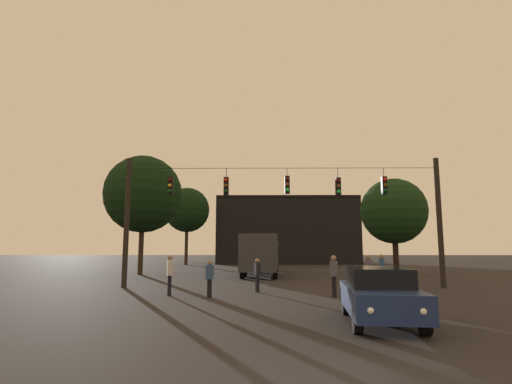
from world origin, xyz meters
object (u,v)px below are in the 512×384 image
pedestrian_crossing_left (334,273)px  tree_behind_building (187,210)px  car_near_right (379,294)px  pedestrian_trailing (210,277)px  pedestrian_near_bus (382,269)px  tree_left_silhouette (143,194)px  pedestrian_crossing_center (170,272)px  city_bus (262,250)px  pedestrian_crossing_right (257,273)px  pedestrian_far_side (369,270)px  tree_right_far (394,211)px

pedestrian_crossing_left → tree_behind_building: (-12.26, 32.11, 5.71)m
car_near_right → pedestrian_crossing_left: 5.95m
pedestrian_crossing_left → pedestrian_trailing: 5.29m
pedestrian_near_bus → tree_left_silhouette: (-15.79, 10.33, 5.35)m
pedestrian_crossing_center → tree_behind_building: tree_behind_building is taller
city_bus → pedestrian_trailing: size_ratio=7.17×
pedestrian_crossing_left → tree_behind_building: 34.84m
pedestrian_crossing_right → tree_behind_building: (-8.97, 30.23, 5.83)m
pedestrian_crossing_left → pedestrian_crossing_right: (-3.28, 1.88, -0.12)m
pedestrian_crossing_right → car_near_right: bearing=-66.1°
tree_behind_building → pedestrian_crossing_center: bearing=-80.8°
pedestrian_far_side → pedestrian_near_bus: bearing=51.8°
pedestrian_crossing_left → tree_left_silhouette: size_ratio=0.19×
pedestrian_far_side → city_bus: bearing=114.7°
pedestrian_far_side → tree_right_far: tree_right_far is taller
pedestrian_crossing_right → tree_behind_building: size_ratio=0.16×
pedestrian_crossing_center → pedestrian_far_side: pedestrian_crossing_center is taller
pedestrian_trailing → tree_behind_building: tree_behind_building is taller
pedestrian_crossing_left → city_bus: bearing=102.2°
pedestrian_crossing_right → tree_behind_building: bearing=106.5°
car_near_right → pedestrian_trailing: bearing=133.7°
pedestrian_far_side → tree_left_silhouette: size_ratio=0.18×
pedestrian_crossing_right → pedestrian_trailing: (-2.00, -2.11, -0.01)m
pedestrian_trailing → pedestrian_crossing_left: bearing=2.5°
pedestrian_crossing_left → tree_right_far: size_ratio=0.23×
car_near_right → pedestrian_far_side: pedestrian_far_side is taller
tree_left_silhouette → tree_behind_building: bearing=89.0°
pedestrian_crossing_left → pedestrian_far_side: 3.46m
tree_left_silhouette → pedestrian_crossing_right: bearing=-53.3°
city_bus → tree_behind_building: 20.82m
pedestrian_crossing_center → tree_behind_building: size_ratio=0.18×
city_bus → pedestrian_crossing_center: (-4.07, -13.66, -0.87)m
pedestrian_crossing_right → pedestrian_near_bus: 6.86m
car_near_right → pedestrian_near_bus: (3.05, 9.95, 0.19)m
pedestrian_crossing_center → pedestrian_crossing_left: bearing=-3.3°
city_bus → pedestrian_crossing_right: city_bus is taller
pedestrian_crossing_center → tree_left_silhouette: tree_left_silhouette is taller
tree_right_far → tree_behind_building: bearing=139.2°
car_near_right → tree_behind_building: 40.47m
pedestrian_crossing_center → pedestrian_near_bus: bearing=19.1°
pedestrian_far_side → pedestrian_crossing_center: bearing=-166.3°
pedestrian_near_bus → tree_behind_building: bearing=118.9°
tree_right_far → pedestrian_trailing: bearing=-130.4°
city_bus → tree_right_far: tree_right_far is taller
city_bus → tree_behind_building: tree_behind_building is taller
car_near_right → pedestrian_crossing_right: (-3.46, 7.82, 0.08)m
pedestrian_crossing_center → pedestrian_trailing: bearing=-19.5°
pedestrian_crossing_center → pedestrian_crossing_right: size_ratio=1.12×
tree_left_silhouette → tree_behind_building: (0.31, 17.78, 0.37)m
city_bus → car_near_right: 20.31m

